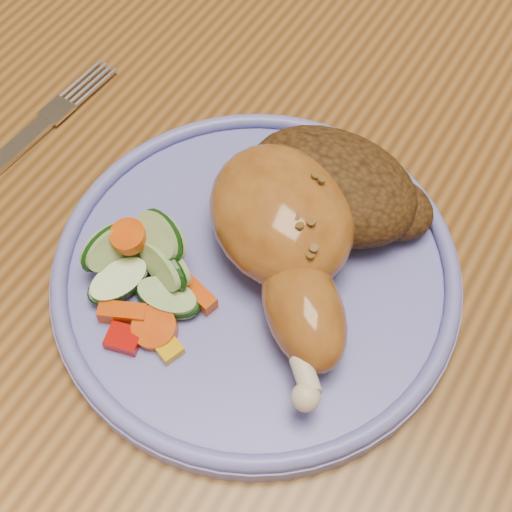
# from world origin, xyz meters

# --- Properties ---
(ground) EXTENTS (4.00, 4.00, 0.00)m
(ground) POSITION_xyz_m (0.00, 0.00, 0.00)
(ground) COLOR #54351C
(ground) RESTS_ON ground
(dining_table) EXTENTS (0.90, 1.40, 0.75)m
(dining_table) POSITION_xyz_m (0.00, 0.00, 0.67)
(dining_table) COLOR brown
(dining_table) RESTS_ON ground
(plate) EXTENTS (0.25, 0.25, 0.01)m
(plate) POSITION_xyz_m (-0.08, -0.11, 0.76)
(plate) COLOR #6468C2
(plate) RESTS_ON dining_table
(plate_rim) EXTENTS (0.24, 0.24, 0.01)m
(plate_rim) POSITION_xyz_m (-0.08, -0.11, 0.77)
(plate_rim) COLOR #6468C2
(plate_rim) RESTS_ON plate
(chicken_leg) EXTENTS (0.15, 0.16, 0.05)m
(chicken_leg) POSITION_xyz_m (-0.07, -0.10, 0.79)
(chicken_leg) COLOR #9E5E21
(chicken_leg) RESTS_ON plate
(rice_pilaf) EXTENTS (0.12, 0.08, 0.05)m
(rice_pilaf) POSITION_xyz_m (-0.07, -0.05, 0.78)
(rice_pilaf) COLOR #422810
(rice_pilaf) RESTS_ON plate
(vegetable_pile) EXTENTS (0.09, 0.09, 0.04)m
(vegetable_pile) POSITION_xyz_m (-0.14, -0.16, 0.78)
(vegetable_pile) COLOR #A50A05
(vegetable_pile) RESTS_ON plate
(fork) EXTENTS (0.03, 0.16, 0.00)m
(fork) POSITION_xyz_m (-0.28, -0.12, 0.75)
(fork) COLOR silver
(fork) RESTS_ON dining_table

